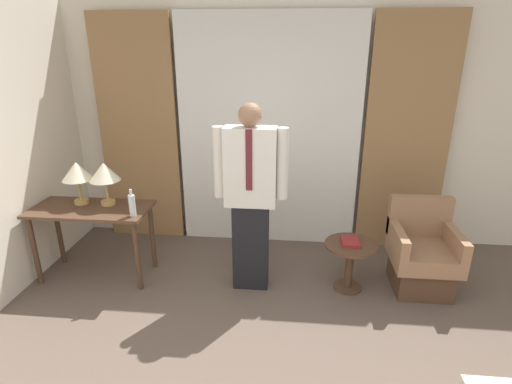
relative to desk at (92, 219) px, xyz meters
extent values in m
cube|color=silver|center=(1.67, 1.11, 0.72)|extent=(10.00, 0.06, 2.70)
cube|color=white|center=(1.67, 0.98, 0.66)|extent=(2.02, 0.06, 2.58)
cube|color=#997047|center=(0.17, 0.98, 0.66)|extent=(0.90, 0.06, 2.58)
cube|color=#997047|center=(3.17, 0.98, 0.66)|extent=(0.90, 0.06, 2.58)
cube|color=#4C3323|center=(0.00, 0.00, 0.10)|extent=(1.15, 0.54, 0.03)
cylinder|color=#4C3323|center=(-0.51, -0.21, -0.27)|extent=(0.05, 0.05, 0.72)
cylinder|color=#4C3323|center=(0.51, -0.21, -0.27)|extent=(0.05, 0.05, 0.72)
cylinder|color=#4C3323|center=(-0.51, 0.21, -0.27)|extent=(0.05, 0.05, 0.72)
cylinder|color=#4C3323|center=(0.51, 0.21, -0.27)|extent=(0.05, 0.05, 0.72)
cylinder|color=tan|center=(-0.14, 0.10, 0.14)|extent=(0.14, 0.14, 0.04)
cylinder|color=tan|center=(-0.14, 0.10, 0.26)|extent=(0.02, 0.02, 0.21)
cone|color=beige|center=(-0.14, 0.10, 0.46)|extent=(0.29, 0.29, 0.18)
cylinder|color=tan|center=(0.14, 0.10, 0.14)|extent=(0.14, 0.14, 0.04)
cylinder|color=tan|center=(0.14, 0.10, 0.26)|extent=(0.02, 0.02, 0.21)
cone|color=beige|center=(0.14, 0.10, 0.46)|extent=(0.29, 0.29, 0.18)
cylinder|color=silver|center=(0.49, -0.14, 0.22)|extent=(0.06, 0.06, 0.20)
cylinder|color=silver|center=(0.49, -0.14, 0.35)|extent=(0.03, 0.03, 0.06)
cube|color=black|center=(1.58, -0.04, -0.20)|extent=(0.33, 0.18, 0.86)
cube|color=silver|center=(1.58, -0.04, 0.59)|extent=(0.46, 0.21, 0.72)
cube|color=#5B1E23|center=(1.58, -0.15, 0.68)|extent=(0.06, 0.01, 0.54)
cylinder|color=silver|center=(1.30, -0.04, 0.63)|extent=(0.10, 0.10, 0.65)
cylinder|color=silver|center=(1.86, -0.04, 0.63)|extent=(0.10, 0.10, 0.65)
sphere|color=#936B51|center=(1.58, -0.04, 1.05)|extent=(0.21, 0.21, 0.21)
cube|color=#4C3323|center=(3.22, 0.07, -0.49)|extent=(0.51, 0.52, 0.29)
cube|color=#936B4C|center=(3.22, 0.07, -0.26)|extent=(0.59, 0.61, 0.16)
cube|color=#936B4C|center=(3.22, 0.34, 0.02)|extent=(0.59, 0.10, 0.41)
cube|color=#936B4C|center=(2.96, 0.07, -0.09)|extent=(0.08, 0.61, 0.18)
cube|color=#936B4C|center=(3.47, 0.07, -0.09)|extent=(0.08, 0.61, 0.18)
cylinder|color=#4C3323|center=(2.52, 0.00, -0.62)|extent=(0.27, 0.27, 0.02)
cylinder|color=#4C3323|center=(2.52, 0.00, -0.40)|extent=(0.08, 0.08, 0.46)
cylinder|color=#4C3323|center=(2.52, 0.00, -0.16)|extent=(0.49, 0.49, 0.03)
cube|color=maroon|center=(2.51, 0.01, -0.13)|extent=(0.16, 0.21, 0.03)
camera|label=1|loc=(1.96, -3.42, 1.61)|focal=28.00mm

